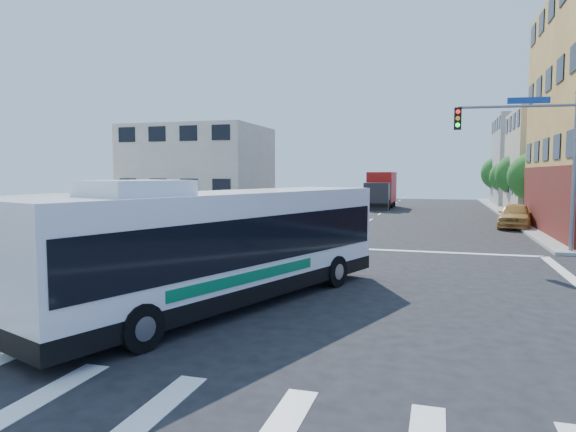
% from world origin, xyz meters
% --- Properties ---
extents(ground, '(120.00, 120.00, 0.00)m').
position_xyz_m(ground, '(0.00, 0.00, 0.00)').
color(ground, black).
rests_on(ground, ground).
extents(sidewalk_nw, '(50.00, 50.00, 0.15)m').
position_xyz_m(sidewalk_nw, '(-35.00, 35.00, 0.07)').
color(sidewalk_nw, gray).
rests_on(sidewalk_nw, ground).
extents(building_east_far, '(12.06, 10.06, 10.00)m').
position_xyz_m(building_east_far, '(16.98, 47.98, 5.01)').
color(building_east_far, '#9C9B97').
rests_on(building_east_far, ground).
extents(building_west, '(12.06, 10.06, 8.00)m').
position_xyz_m(building_west, '(-17.02, 29.98, 4.01)').
color(building_west, beige).
rests_on(building_west, ground).
extents(signal_mast_ne, '(7.91, 1.13, 8.07)m').
position_xyz_m(signal_mast_ne, '(9.08, 10.62, 4.98)').
color(signal_mast_ne, slate).
rests_on(signal_mast_ne, ground).
extents(street_tree_a, '(3.60, 3.60, 5.53)m').
position_xyz_m(street_tree_a, '(11.90, 27.92, 3.59)').
color(street_tree_a, '#342312').
rests_on(street_tree_a, ground).
extents(street_tree_b, '(3.80, 3.80, 5.79)m').
position_xyz_m(street_tree_b, '(11.90, 35.92, 3.75)').
color(street_tree_b, '#342312').
rests_on(street_tree_b, ground).
extents(street_tree_c, '(3.40, 3.40, 5.29)m').
position_xyz_m(street_tree_c, '(11.90, 43.92, 3.46)').
color(street_tree_c, '#342312').
rests_on(street_tree_c, ground).
extents(street_tree_d, '(4.00, 4.00, 6.03)m').
position_xyz_m(street_tree_d, '(11.90, 51.92, 3.88)').
color(street_tree_d, '#342312').
rests_on(street_tree_d, ground).
extents(transit_bus, '(6.39, 11.80, 3.45)m').
position_xyz_m(transit_bus, '(-0.42, -1.99, 1.69)').
color(transit_bus, black).
rests_on(transit_bus, ground).
extents(box_truck, '(2.54, 8.30, 3.73)m').
position_xyz_m(box_truck, '(-0.76, 38.84, 1.81)').
color(box_truck, '#242328').
rests_on(box_truck, ground).
extents(parked_car, '(2.78, 5.18, 1.68)m').
position_xyz_m(parked_car, '(9.89, 21.89, 0.84)').
color(parked_car, gold).
rests_on(parked_car, ground).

